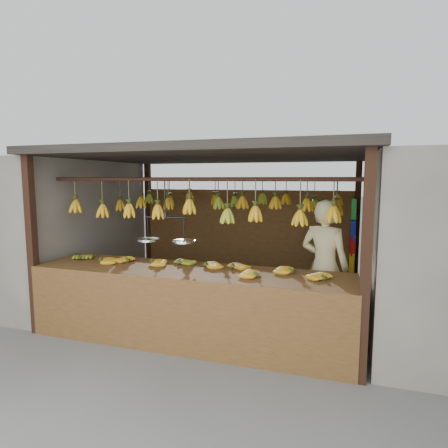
% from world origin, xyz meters
% --- Properties ---
extents(ground, '(80.00, 80.00, 0.00)m').
position_xyz_m(ground, '(0.00, 0.00, 0.00)').
color(ground, '#5B5B57').
extents(stall, '(4.30, 3.30, 2.40)m').
position_xyz_m(stall, '(0.00, 0.33, 1.97)').
color(stall, black).
rests_on(stall, ground).
extents(neighbor_left, '(3.00, 3.00, 2.30)m').
position_xyz_m(neighbor_left, '(-3.60, 0.00, 1.15)').
color(neighbor_left, slate).
rests_on(neighbor_left, ground).
extents(counter, '(3.95, 0.90, 0.96)m').
position_xyz_m(counter, '(-0.00, -1.23, 0.72)').
color(counter, brown).
rests_on(counter, ground).
extents(hanging_bananas, '(3.58, 2.25, 0.39)m').
position_xyz_m(hanging_bananas, '(-0.00, 0.00, 1.62)').
color(hanging_bananas, '#C48C14').
rests_on(hanging_bananas, ground).
extents(balance_scale, '(0.77, 0.31, 0.79)m').
position_xyz_m(balance_scale, '(-0.36, -1.00, 1.26)').
color(balance_scale, black).
rests_on(balance_scale, ground).
extents(vendor, '(0.74, 0.61, 1.75)m').
position_xyz_m(vendor, '(1.57, -0.31, 0.87)').
color(vendor, beige).
rests_on(vendor, ground).
extents(bag_bundles, '(0.08, 0.26, 1.25)m').
position_xyz_m(bag_bundles, '(1.94, 1.35, 1.04)').
color(bag_bundles, '#199926').
rests_on(bag_bundles, ground).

